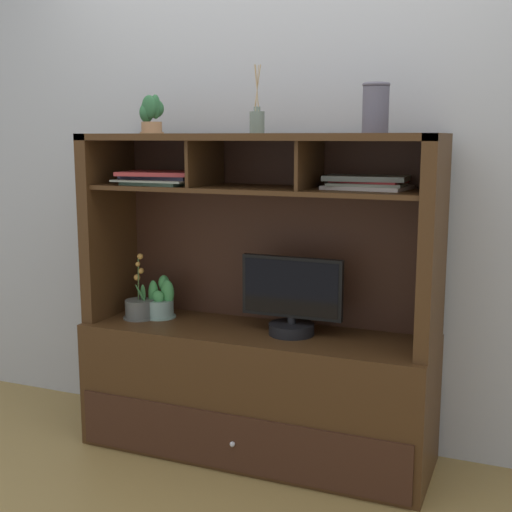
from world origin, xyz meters
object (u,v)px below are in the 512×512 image
Objects in this scene: tv_monitor at (292,301)px; ceramic_vase at (376,108)px; potted_fern at (160,303)px; magazine_stack_left at (367,183)px; diffuser_bottle at (257,121)px; potted_succulent at (151,114)px; media_console at (257,359)px; potted_orchid at (139,308)px; magazine_stack_centre at (161,178)px.

ceramic_vase is at bearing 1.54° from tv_monitor.
magazine_stack_left reaches higher than potted_fern.
diffuser_bottle is 1.65× the size of potted_succulent.
potted_fern is at bearing 178.01° from media_console.
diffuser_bottle reaches higher than potted_fern.
ceramic_vase is at bearing -1.41° from diffuser_bottle.
diffuser_bottle is (0.60, 0.04, 0.89)m from potted_orchid.
diffuser_bottle reaches higher than potted_orchid.
media_console is 0.35m from tv_monitor.
potted_succulent is (-0.70, 0.01, 0.82)m from tv_monitor.
magazine_stack_centre is at bearing -175.34° from diffuser_bottle.
potted_orchid is at bearing -146.52° from potted_fern.
ceramic_vase reaches higher than potted_succulent.
diffuser_bottle is (0.52, -0.01, 0.87)m from potted_fern.
potted_fern is (0.09, 0.06, 0.02)m from potted_orchid.
potted_succulent is at bearing 156.94° from magazine_stack_centre.
potted_orchid is 1.57× the size of potted_fern.
potted_orchid is 1.60× the size of ceramic_vase.
diffuser_bottle is at bearing -174.31° from magazine_stack_left.
tv_monitor is 0.78m from potted_orchid.
tv_monitor is 1.28× the size of magazine_stack_left.
diffuser_bottle reaches higher than tv_monitor.
potted_orchid is 1.07m from diffuser_bottle.
potted_succulent is (-0.01, -0.03, 0.90)m from potted_fern.
magazine_stack_left is 1.80× the size of ceramic_vase.
magazine_stack_left is 1.05m from potted_succulent.
ceramic_vase reaches higher than media_console.
diffuser_bottle is at bearing 1.57° from potted_succulent.
tv_monitor is 1.45× the size of potted_orchid.
potted_orchid is 0.65m from magazine_stack_centre.
potted_orchid reaches higher than potted_fern.
potted_orchid is at bearing -159.53° from potted_succulent.
potted_orchid is at bearing -178.45° from tv_monitor.
media_console is 0.63m from potted_orchid.
diffuser_bottle reaches higher than magazine_stack_centre.
diffuser_bottle is at bearing 90.00° from media_console.
media_console is 1.24m from potted_succulent.
ceramic_vase is (0.53, -0.01, 0.05)m from diffuser_bottle.
ceramic_vase is at bearing 0.08° from potted_succulent.
magazine_stack_centre is at bearing -175.94° from media_console.
media_console is 4.47× the size of magazine_stack_left.
media_console is at bearing -1.99° from potted_fern.
media_console is 8.03× the size of ceramic_vase.
potted_orchid is 1.09× the size of diffuser_bottle.
potted_fern is at bearing 177.07° from tv_monitor.
ceramic_vase reaches higher than tv_monitor.
potted_orchid is (-0.78, -0.02, -0.10)m from tv_monitor.
magazine_stack_centre is 2.17× the size of potted_succulent.
magazine_stack_left is 0.94× the size of magazine_stack_centre.
potted_orchid is 0.83× the size of magazine_stack_centre.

